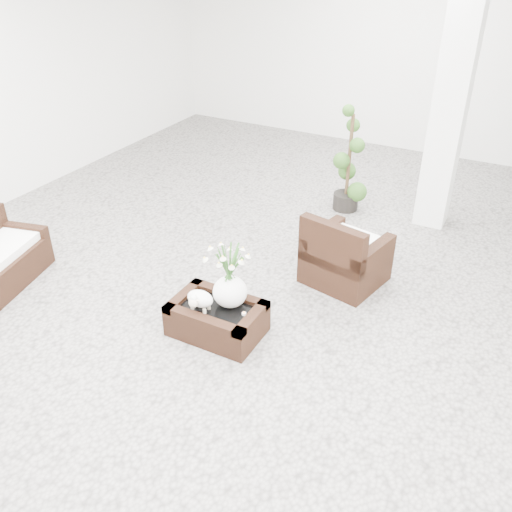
% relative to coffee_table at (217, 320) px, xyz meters
% --- Properties ---
extents(ground, '(11.00, 11.00, 0.00)m').
position_rel_coffee_table_xyz_m(ground, '(0.12, 0.70, -0.16)').
color(ground, gray).
rests_on(ground, ground).
extents(column, '(0.40, 0.40, 3.50)m').
position_rel_coffee_table_xyz_m(column, '(1.32, 3.50, 1.59)').
color(column, white).
rests_on(column, ground).
extents(coffee_table, '(0.90, 0.60, 0.31)m').
position_rel_coffee_table_xyz_m(coffee_table, '(0.00, 0.00, 0.00)').
color(coffee_table, black).
rests_on(coffee_table, ground).
extents(sheep_figurine, '(0.28, 0.23, 0.21)m').
position_rel_coffee_table_xyz_m(sheep_figurine, '(-0.12, -0.10, 0.26)').
color(sheep_figurine, white).
rests_on(sheep_figurine, coffee_table).
extents(planter_narcissus, '(0.44, 0.44, 0.80)m').
position_rel_coffee_table_xyz_m(planter_narcissus, '(0.10, 0.10, 0.56)').
color(planter_narcissus, white).
rests_on(planter_narcissus, coffee_table).
extents(tealight, '(0.04, 0.04, 0.03)m').
position_rel_coffee_table_xyz_m(tealight, '(0.30, 0.02, 0.17)').
color(tealight, white).
rests_on(tealight, coffee_table).
extents(armchair, '(0.95, 0.92, 0.85)m').
position_rel_coffee_table_xyz_m(armchair, '(0.79, 1.52, 0.27)').
color(armchair, black).
rests_on(armchair, ground).
extents(topiary, '(0.40, 0.40, 1.49)m').
position_rel_coffee_table_xyz_m(topiary, '(0.14, 3.31, 0.59)').
color(topiary, '#264817').
rests_on(topiary, ground).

